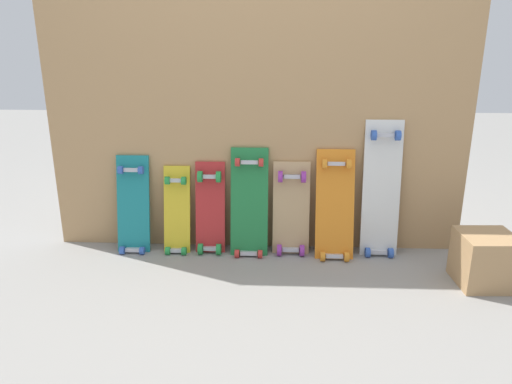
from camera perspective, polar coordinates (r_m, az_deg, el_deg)
The scene contains 10 objects.
ground_plane at distance 3.17m, azimuth 0.06°, elevation -6.66°, with size 12.00×12.00×0.00m, color gray.
plywood_wall_panel at distance 2.99m, azimuth 0.12°, elevation 8.89°, with size 2.59×0.04×1.70m, color tan.
skateboard_teal at distance 3.17m, azimuth -14.23°, elevation -2.04°, with size 0.21×0.19×0.68m.
skateboard_yellow at distance 3.11m, azimuth -9.28°, elevation -2.71°, with size 0.17×0.19×0.61m.
skateboard_red at distance 3.07m, azimuth -5.41°, elevation -2.41°, with size 0.19×0.18×0.63m.
skateboard_green at distance 3.02m, azimuth -0.80°, elevation -1.87°, with size 0.23×0.21×0.73m.
skateboard_natural at distance 3.05m, azimuth 4.15°, elevation -2.47°, with size 0.23×0.18×0.64m.
skateboard_orange at distance 3.02m, azimuth 9.25°, elevation -2.10°, with size 0.23×0.24×0.73m.
skateboard_white at distance 3.08m, azimuth 14.49°, elevation -0.26°, with size 0.23×0.17×0.90m.
wooden_crate at distance 2.97m, azimuth 25.30°, elevation -7.18°, with size 0.29×0.29×0.29m, color tan.
Camera 1 is at (0.13, -2.88, 1.32)m, focal length 34.05 mm.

